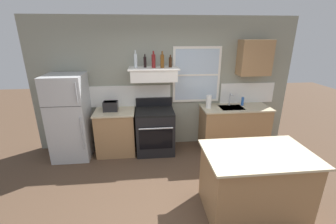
% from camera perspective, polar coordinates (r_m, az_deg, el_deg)
% --- Properties ---
extents(ground_plane, '(16.00, 16.00, 0.00)m').
position_cam_1_polar(ground_plane, '(3.42, 3.20, -24.81)').
color(ground_plane, '#4C3828').
extents(back_wall, '(5.40, 0.11, 2.70)m').
position_cam_1_polar(back_wall, '(4.77, -0.30, 7.01)').
color(back_wall, gray).
rests_on(back_wall, ground_plane).
extents(refrigerator, '(0.70, 0.72, 1.66)m').
position_cam_1_polar(refrigerator, '(4.76, -23.61, -1.26)').
color(refrigerator, '#B7BABC').
rests_on(refrigerator, ground_plane).
extents(counter_left_of_stove, '(0.79, 0.63, 0.91)m').
position_cam_1_polar(counter_left_of_stove, '(4.76, -12.99, -4.92)').
color(counter_left_of_stove, '#9E754C').
rests_on(counter_left_of_stove, ground_plane).
extents(toaster, '(0.30, 0.20, 0.19)m').
position_cam_1_polar(toaster, '(4.60, -14.33, 1.48)').
color(toaster, black).
rests_on(toaster, counter_left_of_stove).
extents(stove_range, '(0.76, 0.69, 1.09)m').
position_cam_1_polar(stove_range, '(4.69, -3.28, -4.71)').
color(stove_range, black).
rests_on(stove_range, ground_plane).
extents(range_hood_shelf, '(0.96, 0.52, 0.24)m').
position_cam_1_polar(range_hood_shelf, '(4.44, -3.63, 9.59)').
color(range_hood_shelf, white).
extents(bottle_clear_tall, '(0.06, 0.06, 0.32)m').
position_cam_1_polar(bottle_clear_tall, '(4.45, -8.19, 12.82)').
color(bottle_clear_tall, silver).
rests_on(bottle_clear_tall, range_hood_shelf).
extents(bottle_balsamic_dark, '(0.06, 0.06, 0.25)m').
position_cam_1_polar(bottle_balsamic_dark, '(4.45, -5.83, 12.51)').
color(bottle_balsamic_dark, black).
rests_on(bottle_balsamic_dark, range_hood_shelf).
extents(bottle_red_label_wine, '(0.07, 0.07, 0.31)m').
position_cam_1_polar(bottle_red_label_wine, '(4.39, -3.68, 12.81)').
color(bottle_red_label_wine, maroon).
rests_on(bottle_red_label_wine, range_hood_shelf).
extents(bottle_amber_wine, '(0.07, 0.07, 0.31)m').
position_cam_1_polar(bottle_amber_wine, '(4.38, -1.47, 12.80)').
color(bottle_amber_wine, brown).
rests_on(bottle_amber_wine, range_hood_shelf).
extents(bottle_brown_stout, '(0.06, 0.06, 0.24)m').
position_cam_1_polar(bottle_brown_stout, '(4.45, 0.60, 12.53)').
color(bottle_brown_stout, '#381E0F').
rests_on(bottle_brown_stout, range_hood_shelf).
extents(counter_right_with_sink, '(1.43, 0.63, 0.91)m').
position_cam_1_polar(counter_right_with_sink, '(5.08, 16.26, -3.63)').
color(counter_right_with_sink, '#9E754C').
rests_on(counter_right_with_sink, ground_plane).
extents(sink_faucet, '(0.03, 0.17, 0.28)m').
position_cam_1_polar(sink_faucet, '(4.92, 15.46, 3.48)').
color(sink_faucet, silver).
rests_on(sink_faucet, counter_right_with_sink).
extents(paper_towel_roll, '(0.11, 0.11, 0.27)m').
position_cam_1_polar(paper_towel_roll, '(4.69, 10.28, 2.59)').
color(paper_towel_roll, white).
rests_on(paper_towel_roll, counter_right_with_sink).
extents(dish_soap_bottle, '(0.06, 0.06, 0.18)m').
position_cam_1_polar(dish_soap_bottle, '(5.06, 18.33, 2.60)').
color(dish_soap_bottle, blue).
rests_on(dish_soap_bottle, counter_right_with_sink).
extents(kitchen_island, '(1.40, 0.90, 0.91)m').
position_cam_1_polar(kitchen_island, '(3.43, 21.00, -16.15)').
color(kitchen_island, '#9E754C').
rests_on(kitchen_island, ground_plane).
extents(upper_cabinet_right, '(0.64, 0.32, 0.70)m').
position_cam_1_polar(upper_cabinet_right, '(5.00, 21.08, 12.68)').
color(upper_cabinet_right, '#9E754C').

